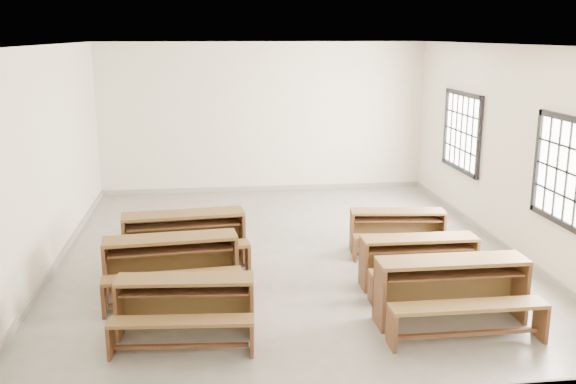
{
  "coord_description": "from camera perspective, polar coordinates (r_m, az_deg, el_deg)",
  "views": [
    {
      "loc": [
        -1.17,
        -9.45,
        3.35
      ],
      "look_at": [
        0.0,
        0.0,
        1.0
      ],
      "focal_mm": 40.0,
      "sensor_mm": 36.0,
      "label": 1
    }
  ],
  "objects": [
    {
      "name": "desk_set_0",
      "position": [
        7.41,
        -9.12,
        -9.75
      ],
      "size": [
        1.6,
        0.92,
        0.69
      ],
      "rotation": [
        0.0,
        0.0,
        -0.08
      ],
      "color": "brown",
      "rests_on": "ground"
    },
    {
      "name": "desk_set_4",
      "position": [
        8.86,
        11.62,
        -5.83
      ],
      "size": [
        1.57,
        0.82,
        0.7
      ],
      "rotation": [
        0.0,
        0.0,
        -0.01
      ],
      "color": "brown",
      "rests_on": "ground"
    },
    {
      "name": "desk_set_1",
      "position": [
        8.57,
        -10.33,
        -6.11
      ],
      "size": [
        1.8,
        1.05,
        0.78
      ],
      "rotation": [
        0.0,
        0.0,
        0.09
      ],
      "color": "brown",
      "rests_on": "ground"
    },
    {
      "name": "desk_set_2",
      "position": [
        9.58,
        -9.2,
        -3.85
      ],
      "size": [
        1.86,
        1.08,
        0.8
      ],
      "rotation": [
        0.0,
        0.0,
        0.09
      ],
      "color": "brown",
      "rests_on": "ground"
    },
    {
      "name": "desk_set_5",
      "position": [
        10.24,
        9.72,
        -3.17
      ],
      "size": [
        1.55,
        0.93,
        0.66
      ],
      "rotation": [
        0.0,
        0.0,
        -0.12
      ],
      "color": "brown",
      "rests_on": "ground"
    },
    {
      "name": "desk_set_3",
      "position": [
        7.84,
        14.42,
        -8.21
      ],
      "size": [
        1.77,
        0.92,
        0.8
      ],
      "rotation": [
        0.0,
        0.0,
        -0.0
      ],
      "color": "brown",
      "rests_on": "ground"
    },
    {
      "name": "room",
      "position": [
        9.61,
        0.54,
        6.65
      ],
      "size": [
        8.5,
        8.5,
        3.2
      ],
      "color": "gray",
      "rests_on": "ground"
    }
  ]
}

